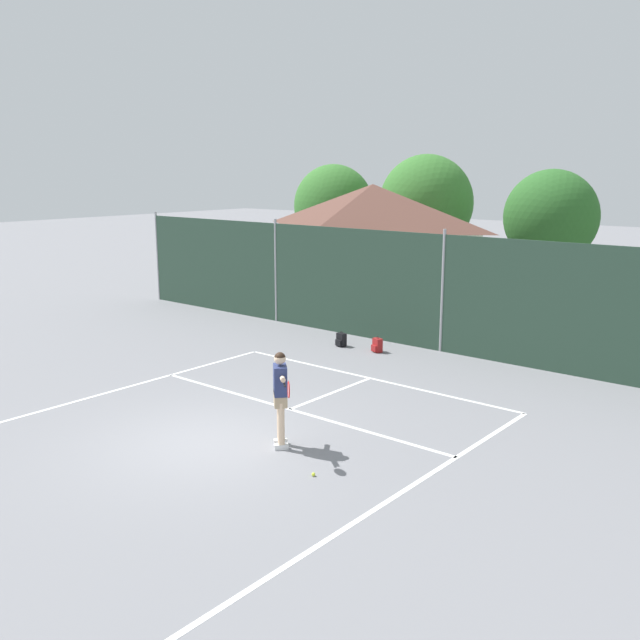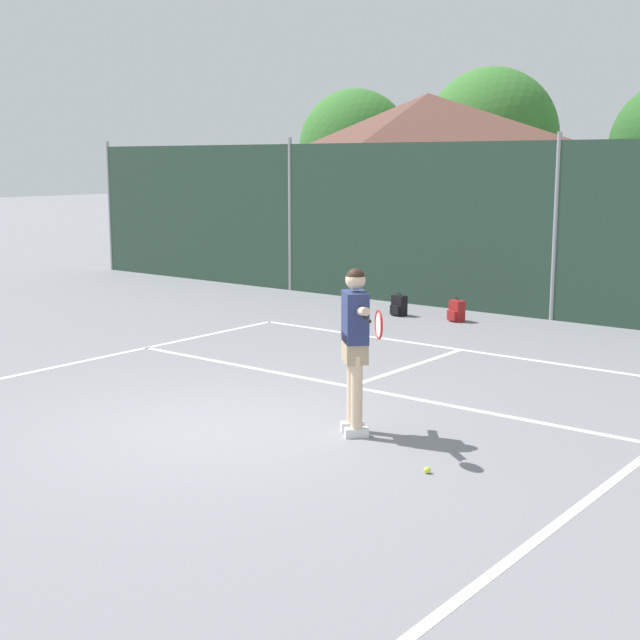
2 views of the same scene
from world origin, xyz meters
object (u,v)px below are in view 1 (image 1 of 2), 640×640
Objects in this scene: tennis_player at (281,391)px; tennis_ball at (313,474)px; backpack_black at (341,340)px; backpack_red at (377,345)px.

tennis_ball is (1.30, -0.60, -1.08)m from tennis_player.
tennis_player is 1.79m from tennis_ball.
tennis_ball is at bearing -55.12° from backpack_black.
backpack_black is 1.21m from backpack_red.
tennis_player is at bearing -69.10° from backpack_red.
tennis_player is 7.88m from backpack_black.
tennis_player is at bearing 155.42° from tennis_ball.
backpack_black is at bearing 119.55° from tennis_player.
backpack_red is at bearing 6.58° from backpack_black.
backpack_red is at bearing 117.66° from tennis_ball.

